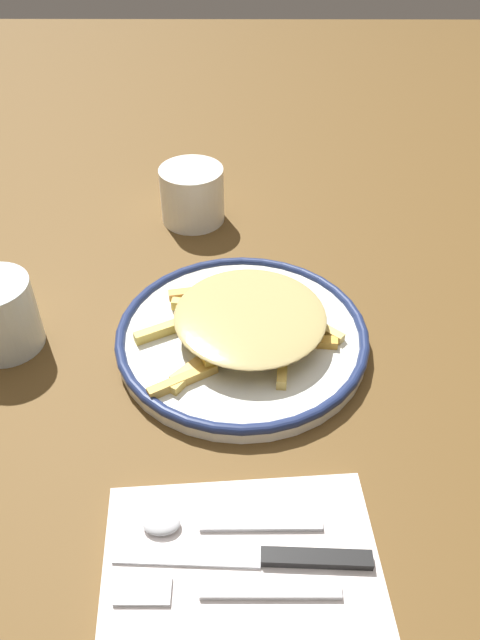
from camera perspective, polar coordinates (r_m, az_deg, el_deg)
The scene contains 8 objects.
ground_plane at distance 0.70m, azimuth 0.00°, elevation -2.27°, with size 2.60×2.60×0.00m, color brown.
plate at distance 0.69m, azimuth 0.00°, elevation -1.55°, with size 0.29×0.29×0.02m.
fries_heap at distance 0.67m, azimuth 0.43°, elevation -0.16°, with size 0.23×0.24×0.03m.
napkin at distance 0.53m, azimuth -0.07°, elevation -21.80°, with size 0.15×0.22×0.01m, color silver.
fork at distance 0.51m, azimuth -1.59°, elevation -24.18°, with size 0.02×0.18×0.01m.
knife at distance 0.52m, azimuth 2.14°, elevation -21.43°, with size 0.02×0.21×0.01m.
spoon at distance 0.54m, azimuth -3.98°, elevation -18.65°, with size 0.02×0.15×0.01m.
coffee_mug at distance 0.89m, azimuth -4.67°, elevation 11.73°, with size 0.12×0.09×0.08m.
Camera 1 is at (-0.50, -0.00, 0.48)m, focal length 33.95 mm.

